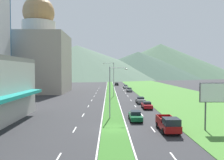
# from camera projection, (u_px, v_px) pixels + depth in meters

# --- Properties ---
(ground_plane) EXTENTS (600.00, 600.00, 0.00)m
(ground_plane) POSITION_uv_depth(u_px,v_px,m) (114.00, 129.00, 29.95)
(ground_plane) COLOR #2D2D30
(grass_median) EXTENTS (3.20, 240.00, 0.06)m
(grass_median) POSITION_uv_depth(u_px,v_px,m) (111.00, 90.00, 89.90)
(grass_median) COLOR #387028
(grass_median) RESTS_ON ground_plane
(grass_verge_right) EXTENTS (24.00, 240.00, 0.06)m
(grass_verge_right) POSITION_uv_depth(u_px,v_px,m) (162.00, 90.00, 90.17)
(grass_verge_right) COLOR #477F33
(grass_verge_right) RESTS_ON ground_plane
(lane_dash_left_1) EXTENTS (0.16, 2.80, 0.01)m
(lane_dash_left_1) POSITION_uv_depth(u_px,v_px,m) (58.00, 159.00, 19.69)
(lane_dash_left_1) COLOR silver
(lane_dash_left_1) RESTS_ON ground_plane
(lane_dash_left_2) EXTENTS (0.16, 2.80, 0.01)m
(lane_dash_left_2) POSITION_uv_depth(u_px,v_px,m) (75.00, 130.00, 29.48)
(lane_dash_left_2) COLOR silver
(lane_dash_left_2) RESTS_ON ground_plane
(lane_dash_left_3) EXTENTS (0.16, 2.80, 0.01)m
(lane_dash_left_3) POSITION_uv_depth(u_px,v_px,m) (83.00, 115.00, 39.27)
(lane_dash_left_3) COLOR silver
(lane_dash_left_3) RESTS_ON ground_plane
(lane_dash_left_4) EXTENTS (0.16, 2.80, 0.01)m
(lane_dash_left_4) POSITION_uv_depth(u_px,v_px,m) (88.00, 106.00, 49.06)
(lane_dash_left_4) COLOR silver
(lane_dash_left_4) RESTS_ON ground_plane
(lane_dash_left_5) EXTENTS (0.16, 2.80, 0.01)m
(lane_dash_left_5) POSITION_uv_depth(u_px,v_px,m) (92.00, 100.00, 58.85)
(lane_dash_left_5) COLOR silver
(lane_dash_left_5) RESTS_ON ground_plane
(lane_dash_left_6) EXTENTS (0.16, 2.80, 0.01)m
(lane_dash_left_6) POSITION_uv_depth(u_px,v_px,m) (94.00, 96.00, 68.64)
(lane_dash_left_6) COLOR silver
(lane_dash_left_6) RESTS_ON ground_plane
(lane_dash_left_7) EXTENTS (0.16, 2.80, 0.01)m
(lane_dash_left_7) POSITION_uv_depth(u_px,v_px,m) (96.00, 93.00, 78.43)
(lane_dash_left_7) COLOR silver
(lane_dash_left_7) RESTS_ON ground_plane
(lane_dash_left_8) EXTENTS (0.16, 2.80, 0.01)m
(lane_dash_left_8) POSITION_uv_depth(u_px,v_px,m) (97.00, 91.00, 88.22)
(lane_dash_left_8) COLOR silver
(lane_dash_left_8) RESTS_ON ground_plane
(lane_dash_left_9) EXTENTS (0.16, 2.80, 0.01)m
(lane_dash_left_9) POSITION_uv_depth(u_px,v_px,m) (99.00, 89.00, 98.01)
(lane_dash_left_9) COLOR silver
(lane_dash_left_9) RESTS_ON ground_plane
(lane_dash_left_10) EXTENTS (0.16, 2.80, 0.01)m
(lane_dash_left_10) POSITION_uv_depth(u_px,v_px,m) (100.00, 87.00, 107.80)
(lane_dash_left_10) COLOR silver
(lane_dash_left_10) RESTS_ON ground_plane
(lane_dash_right_1) EXTENTS (0.16, 2.80, 0.01)m
(lane_dash_right_1) POSITION_uv_depth(u_px,v_px,m) (175.00, 158.00, 19.83)
(lane_dash_right_1) COLOR silver
(lane_dash_right_1) RESTS_ON ground_plane
(lane_dash_right_2) EXTENTS (0.16, 2.80, 0.01)m
(lane_dash_right_2) POSITION_uv_depth(u_px,v_px,m) (153.00, 129.00, 29.62)
(lane_dash_right_2) COLOR silver
(lane_dash_right_2) RESTS_ON ground_plane
(lane_dash_right_3) EXTENTS (0.16, 2.80, 0.01)m
(lane_dash_right_3) POSITION_uv_depth(u_px,v_px,m) (142.00, 115.00, 39.41)
(lane_dash_right_3) COLOR silver
(lane_dash_right_3) RESTS_ON ground_plane
(lane_dash_right_4) EXTENTS (0.16, 2.80, 0.01)m
(lane_dash_right_4) POSITION_uv_depth(u_px,v_px,m) (135.00, 106.00, 49.20)
(lane_dash_right_4) COLOR silver
(lane_dash_right_4) RESTS_ON ground_plane
(lane_dash_right_5) EXTENTS (0.16, 2.80, 0.01)m
(lane_dash_right_5) POSITION_uv_depth(u_px,v_px,m) (131.00, 100.00, 58.99)
(lane_dash_right_5) COLOR silver
(lane_dash_right_5) RESTS_ON ground_plane
(lane_dash_right_6) EXTENTS (0.16, 2.80, 0.01)m
(lane_dash_right_6) POSITION_uv_depth(u_px,v_px,m) (128.00, 96.00, 68.78)
(lane_dash_right_6) COLOR silver
(lane_dash_right_6) RESTS_ON ground_plane
(lane_dash_right_7) EXTENTS (0.16, 2.80, 0.01)m
(lane_dash_right_7) POSITION_uv_depth(u_px,v_px,m) (126.00, 93.00, 78.57)
(lane_dash_right_7) COLOR silver
(lane_dash_right_7) RESTS_ON ground_plane
(lane_dash_right_8) EXTENTS (0.16, 2.80, 0.01)m
(lane_dash_right_8) POSITION_uv_depth(u_px,v_px,m) (124.00, 91.00, 88.36)
(lane_dash_right_8) COLOR silver
(lane_dash_right_8) RESTS_ON ground_plane
(lane_dash_right_9) EXTENTS (0.16, 2.80, 0.01)m
(lane_dash_right_9) POSITION_uv_depth(u_px,v_px,m) (122.00, 89.00, 98.15)
(lane_dash_right_9) COLOR silver
(lane_dash_right_9) RESTS_ON ground_plane
(lane_dash_right_10) EXTENTS (0.16, 2.80, 0.01)m
(lane_dash_right_10) POSITION_uv_depth(u_px,v_px,m) (121.00, 87.00, 107.94)
(lane_dash_right_10) COLOR silver
(lane_dash_right_10) RESTS_ON ground_plane
(edge_line_median_left) EXTENTS (0.16, 240.00, 0.01)m
(edge_line_median_left) POSITION_uv_depth(u_px,v_px,m) (106.00, 90.00, 89.87)
(edge_line_median_left) COLOR silver
(edge_line_median_left) RESTS_ON ground_plane
(edge_line_median_right) EXTENTS (0.16, 240.00, 0.01)m
(edge_line_median_right) POSITION_uv_depth(u_px,v_px,m) (115.00, 90.00, 89.92)
(edge_line_median_right) COLOR silver
(edge_line_median_right) RESTS_ON ground_plane
(domed_building) EXTENTS (19.74, 19.74, 33.81)m
(domed_building) POSITION_uv_depth(u_px,v_px,m) (39.00, 55.00, 80.81)
(domed_building) COLOR #9E9384
(domed_building) RESTS_ON ground_plane
(midrise_colored) EXTENTS (13.99, 13.99, 22.42)m
(midrise_colored) POSITION_uv_depth(u_px,v_px,m) (42.00, 63.00, 103.02)
(midrise_colored) COLOR silver
(midrise_colored) RESTS_ON ground_plane
(hill_far_left) EXTENTS (203.16, 203.16, 35.87)m
(hill_far_left) POSITION_uv_depth(u_px,v_px,m) (77.00, 62.00, 250.65)
(hill_far_left) COLOR #516B56
(hill_far_left) RESTS_ON ground_plane
(hill_far_center) EXTENTS (153.79, 153.79, 29.47)m
(hill_far_center) POSITION_uv_depth(u_px,v_px,m) (138.00, 65.00, 257.42)
(hill_far_center) COLOR #3D5647
(hill_far_center) RESTS_ON ground_plane
(hill_far_right) EXTENTS (191.74, 191.74, 42.82)m
(hill_far_right) POSITION_uv_depth(u_px,v_px,m) (161.00, 60.00, 294.80)
(hill_far_right) COLOR #47664C
(hill_far_right) RESTS_ON ground_plane
(street_lamp_near) EXTENTS (2.98, 0.41, 8.28)m
(street_lamp_near) POSITION_uv_depth(u_px,v_px,m) (112.00, 88.00, 36.36)
(street_lamp_near) COLOR #99999E
(street_lamp_near) RESTS_ON ground_plane
(street_lamp_mid) EXTENTS (3.26, 0.28, 10.10)m
(street_lamp_mid) POSITION_uv_depth(u_px,v_px,m) (113.00, 77.00, 67.14)
(street_lamp_mid) COLOR #99999E
(street_lamp_mid) RESTS_ON ground_plane
(billboard_roadside) EXTENTS (4.88, 0.28, 6.14)m
(billboard_roadside) POSITION_uv_depth(u_px,v_px,m) (219.00, 95.00, 28.80)
(billboard_roadside) COLOR #4C4C51
(billboard_roadside) RESTS_ON ground_plane
(car_0) EXTENTS (1.88, 4.14, 1.43)m
(car_0) POSITION_uv_depth(u_px,v_px,m) (147.00, 105.00, 45.81)
(car_0) COLOR maroon
(car_0) RESTS_ON ground_plane
(car_1) EXTENTS (1.94, 4.64, 1.49)m
(car_1) POSITION_uv_depth(u_px,v_px,m) (140.00, 100.00, 53.51)
(car_1) COLOR slate
(car_1) RESTS_ON ground_plane
(car_2) EXTENTS (1.97, 4.71, 1.51)m
(car_2) POSITION_uv_depth(u_px,v_px,m) (126.00, 86.00, 100.57)
(car_2) COLOR silver
(car_2) RESTS_ON ground_plane
(car_3) EXTENTS (1.89, 4.65, 1.48)m
(car_3) POSITION_uv_depth(u_px,v_px,m) (135.00, 116.00, 34.82)
(car_3) COLOR #0C5128
(car_3) RESTS_ON ground_plane
(car_4) EXTENTS (1.92, 4.39, 1.51)m
(car_4) POSITION_uv_depth(u_px,v_px,m) (129.00, 90.00, 83.28)
(car_4) COLOR slate
(car_4) RESTS_ON ground_plane
(car_5) EXTENTS (1.97, 4.25, 1.53)m
(car_5) POSITION_uv_depth(u_px,v_px,m) (117.00, 84.00, 119.53)
(car_5) COLOR black
(car_5) RESTS_ON ground_plane
(pickup_truck_0) EXTENTS (2.18, 5.40, 2.00)m
(pickup_truck_0) POSITION_uv_depth(u_px,v_px,m) (168.00, 124.00, 28.32)
(pickup_truck_0) COLOR maroon
(pickup_truck_0) RESTS_ON ground_plane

